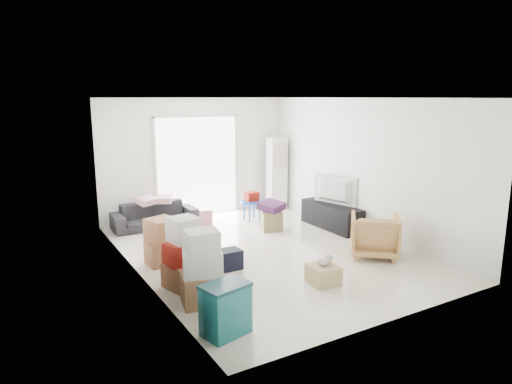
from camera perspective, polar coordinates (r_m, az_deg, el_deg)
The scene contains 21 objects.
room_shell at distance 7.91m, azimuth 1.12°, elevation 1.85°, with size 4.98×6.48×3.18m.
sliding_door at distance 10.55m, azimuth -7.33°, elevation 3.69°, with size 2.10×0.04×2.33m.
ac_tower at distance 11.22m, azimuth 2.59°, elevation 2.35°, with size 0.45×0.30×1.75m, color white.
tv_console at distance 9.74m, azimuth 9.41°, elevation -2.99°, with size 0.46×1.53×0.51m, color black.
television at distance 9.67m, azimuth 9.48°, elevation -1.12°, with size 1.06×0.61×0.14m, color black.
sofa at distance 9.87m, azimuth -12.56°, elevation -2.39°, with size 1.76×0.51×0.69m, color #242429.
pillow_left at distance 9.73m, azimuth -13.60°, elevation -0.23°, with size 0.35×0.28×0.11m, color #D098A9.
pillow_right at distance 9.82m, azimuth -11.52°, elevation 0.03°, with size 0.38×0.31×0.13m, color #D098A9.
armchair at distance 8.17m, azimuth 14.63°, elevation -5.01°, with size 0.79×0.74×0.81m, color tan.
storage_bins at distance 5.45m, azimuth -3.84°, elevation -14.39°, with size 0.61×0.49×0.62m.
box_stack_a at distance 6.16m, azimuth -6.69°, elevation -9.82°, with size 0.64×0.57×1.02m.
box_stack_b at distance 6.72m, azimuth -8.89°, elevation -8.04°, with size 0.63×0.63×1.04m.
box_stack_c at distance 7.71m, azimuth -11.60°, elevation -6.14°, with size 0.55×0.55×0.77m.
loose_box at distance 8.15m, azimuth -6.85°, elevation -6.40°, with size 0.44×0.44×0.37m, color #8F5F40.
duffel_bag at distance 7.39m, azimuth -3.81°, elevation -8.46°, with size 0.50×0.30×0.32m, color black.
ottoman at distance 9.48m, azimuth 1.94°, elevation -3.58°, with size 0.40×0.40×0.40m, color #8C7A51.
blanket at distance 9.41m, azimuth 1.95°, elevation -1.98°, with size 0.44×0.44×0.14m, color #4B2357.
kids_table at distance 10.18m, azimuth -0.54°, elevation -1.02°, with size 0.51×0.51×0.64m.
toy_walker at distance 9.58m, azimuth -6.06°, elevation -4.05°, with size 0.32×0.28×0.39m.
wood_crate at distance 6.94m, azimuth 8.41°, elevation -10.14°, with size 0.42×0.42×0.28m, color tan.
plush_bunny at distance 6.89m, azimuth 8.64°, elevation -8.47°, with size 0.29×0.16×0.15m.
Camera 1 is at (-4.05, -6.65, 2.72)m, focal length 32.00 mm.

